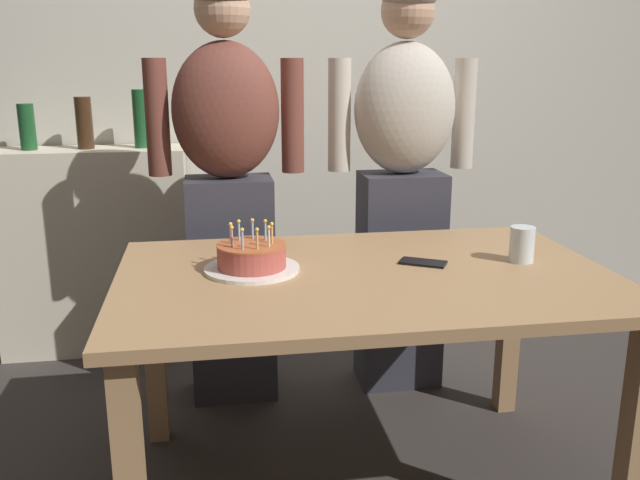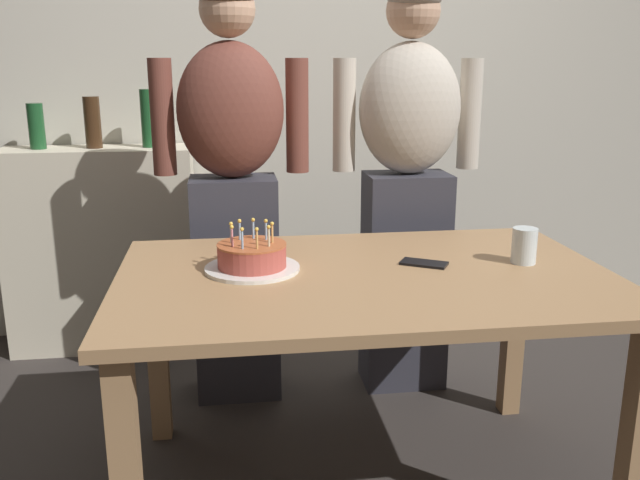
{
  "view_description": "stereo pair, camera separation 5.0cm",
  "coord_description": "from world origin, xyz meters",
  "px_view_note": "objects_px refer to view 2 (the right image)",
  "views": [
    {
      "loc": [
        -0.46,
        -1.92,
        1.36
      ],
      "look_at": [
        -0.14,
        0.03,
        0.84
      ],
      "focal_mm": 38.03,
      "sensor_mm": 36.0,
      "label": 1
    },
    {
      "loc": [
        -0.41,
        -1.93,
        1.36
      ],
      "look_at": [
        -0.14,
        0.03,
        0.84
      ],
      "focal_mm": 38.03,
      "sensor_mm": 36.0,
      "label": 2
    }
  ],
  "objects_px": {
    "person_man_bearded": "(233,189)",
    "person_woman_cardigan": "(407,185)",
    "birthday_cake": "(252,258)",
    "cell_phone": "(424,263)",
    "water_glass_near": "(524,246)"
  },
  "relations": [
    {
      "from": "birthday_cake",
      "to": "person_woman_cardigan",
      "type": "xyz_separation_m",
      "value": [
        0.66,
        0.66,
        0.09
      ]
    },
    {
      "from": "person_man_bearded",
      "to": "person_woman_cardigan",
      "type": "xyz_separation_m",
      "value": [
        0.71,
        0.0,
        0.0
      ]
    },
    {
      "from": "cell_phone",
      "to": "person_woman_cardigan",
      "type": "xyz_separation_m",
      "value": [
        0.12,
        0.67,
        0.13
      ]
    },
    {
      "from": "person_woman_cardigan",
      "to": "cell_phone",
      "type": "bearing_deg",
      "value": 79.67
    },
    {
      "from": "birthday_cake",
      "to": "person_woman_cardigan",
      "type": "relative_size",
      "value": 0.18
    },
    {
      "from": "birthday_cake",
      "to": "water_glass_near",
      "type": "distance_m",
      "value": 0.86
    },
    {
      "from": "person_woman_cardigan",
      "to": "water_glass_near",
      "type": "bearing_deg",
      "value": 105.65
    },
    {
      "from": "cell_phone",
      "to": "person_man_bearded",
      "type": "distance_m",
      "value": 0.9
    },
    {
      "from": "birthday_cake",
      "to": "water_glass_near",
      "type": "bearing_deg",
      "value": -2.65
    },
    {
      "from": "person_man_bearded",
      "to": "birthday_cake",
      "type": "bearing_deg",
      "value": 93.87
    },
    {
      "from": "water_glass_near",
      "to": "person_man_bearded",
      "type": "height_order",
      "value": "person_man_bearded"
    },
    {
      "from": "birthday_cake",
      "to": "water_glass_near",
      "type": "xyz_separation_m",
      "value": [
        0.86,
        -0.04,
        0.02
      ]
    },
    {
      "from": "birthday_cake",
      "to": "person_woman_cardigan",
      "type": "bearing_deg",
      "value": 44.8
    },
    {
      "from": "cell_phone",
      "to": "person_man_bearded",
      "type": "xyz_separation_m",
      "value": [
        -0.59,
        0.67,
        0.13
      ]
    },
    {
      "from": "birthday_cake",
      "to": "person_woman_cardigan",
      "type": "distance_m",
      "value": 0.94
    }
  ]
}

